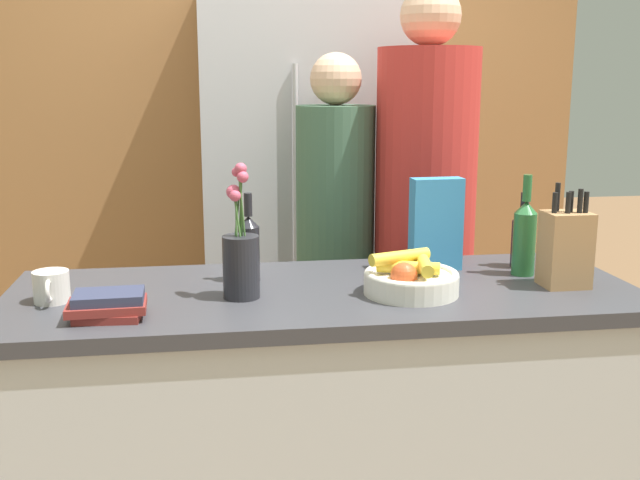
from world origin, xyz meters
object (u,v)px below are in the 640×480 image
fruit_bowl (411,279)px  bottle_vinegar (249,247)px  coffee_mug (51,287)px  book_stack (108,305)px  refrigerator (302,208)px  bottle_oil (523,238)px  person_at_sink (335,242)px  knife_block (565,248)px  person_in_blue (425,212)px  flower_vase (241,258)px  cereal_box (436,224)px  bottle_wine (524,236)px

fruit_bowl → bottle_vinegar: bearing=154.7°
coffee_mug → fruit_bowl: bearing=-3.8°
book_stack → refrigerator: bearing=65.4°
bottle_oil → person_at_sink: person_at_sink is taller
bottle_vinegar → person_at_sink: (0.35, 0.58, -0.12)m
book_stack → person_at_sink: (0.70, 0.87, -0.05)m
book_stack → bottle_oil: bottle_oil is taller
knife_block → person_at_sink: size_ratio=0.18×
fruit_bowl → knife_block: (0.44, 0.01, 0.07)m
person_at_sink → person_in_blue: size_ratio=0.88×
coffee_mug → person_in_blue: person_in_blue is taller
book_stack → person_at_sink: person_at_sink is taller
person_in_blue → fruit_bowl: bearing=-112.2°
fruit_bowl → knife_block: bearing=1.8°
flower_vase → coffee_mug: size_ratio=2.83×
cereal_box → book_stack: bearing=-159.7°
fruit_bowl → knife_block: 0.45m
bottle_vinegar → person_at_sink: person_at_sink is taller
flower_vase → book_stack: (-0.33, -0.12, -0.08)m
bottle_oil → flower_vase: bearing=-166.6°
person_at_sink → cereal_box: bearing=-41.1°
refrigerator → fruit_bowl: size_ratio=7.35×
bottle_oil → person_at_sink: bearing=132.4°
refrigerator → cereal_box: size_ratio=6.72×
bottle_oil → person_at_sink: 0.74m
fruit_bowl → refrigerator: bearing=95.4°
cereal_box → person_at_sink: bearing=112.4°
book_stack → bottle_oil: (1.19, 0.33, 0.06)m
refrigerator → person_in_blue: bearing=-60.2°
knife_block → flower_vase: size_ratio=0.81×
cereal_box → bottle_oil: (0.27, -0.01, -0.05)m
fruit_bowl → cereal_box: 0.30m
book_stack → bottle_wine: (1.16, 0.24, 0.09)m
coffee_mug → bottle_wine: 1.33m
knife_block → book_stack: 1.23m
bottle_oil → bottle_wine: (-0.04, -0.09, 0.03)m
coffee_mug → person_in_blue: bearing=28.1°
coffee_mug → book_stack: (0.16, -0.15, -0.01)m
refrigerator → person_in_blue: 0.74m
fruit_bowl → coffee_mug: 0.94m
fruit_bowl → bottle_wine: size_ratio=0.86×
cereal_box → bottle_vinegar: bearing=-174.7°
knife_block → book_stack: bearing=-175.2°
refrigerator → bottle_vinegar: 1.17m
knife_block → book_stack: knife_block is taller
cereal_box → coffee_mug: cereal_box is taller
person_in_blue → knife_block: bearing=-76.4°
knife_block → coffee_mug: bearing=178.0°
coffee_mug → person_at_sink: size_ratio=0.08×
cereal_box → person_at_sink: 0.59m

